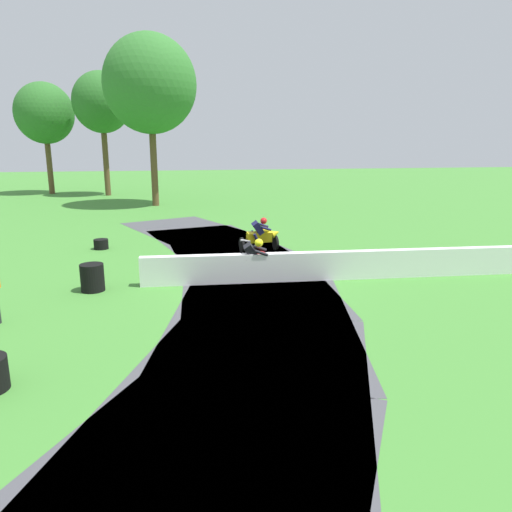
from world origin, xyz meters
The scene contains 10 objects.
ground_plane centered at (0.00, 0.00, 0.00)m, with size 120.00×120.00×0.00m, color #428433.
track_asphalt centered at (-1.02, 0.05, 0.00)m, with size 8.85×27.26×0.01m.
safety_barrier centered at (4.77, -0.24, 0.45)m, with size 0.30×16.56×0.90m, color white.
motorcycle_lead_red centered at (0.04, 0.10, 0.65)m, with size 1.70×0.80×1.43m.
motorcycle_chase_yellow centered at (0.95, 4.12, 0.65)m, with size 1.68×0.88×1.43m.
tire_stack_mid_a centered at (-4.83, -0.05, 0.40)m, with size 0.67×0.67×0.80m.
tire_stack_mid_b centered at (-5.36, 5.69, 0.20)m, with size 0.57×0.57×0.40m.
tree_far_left centered at (-3.54, 19.05, 7.82)m, with size 5.97×5.97×10.97m.
tree_far_right centered at (-12.30, 28.34, 6.43)m, with size 4.61×4.61×8.89m.
tree_mid_rise centered at (-7.52, 26.20, 7.16)m, with size 4.46×4.46×9.55m.
Camera 1 is at (-2.46, -13.98, 4.24)m, focal length 33.45 mm.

